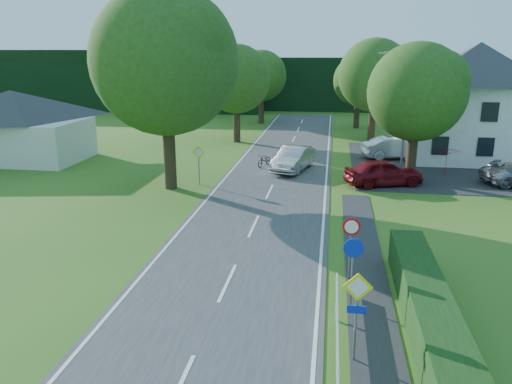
% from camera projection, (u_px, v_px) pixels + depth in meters
% --- Properties ---
extents(road, '(7.00, 80.00, 0.04)m').
position_uv_depth(road, '(260.00, 213.00, 25.47)').
color(road, '#38373A').
rests_on(road, ground).
extents(parking_pad, '(14.00, 16.00, 0.04)m').
position_uv_depth(parking_pad, '(449.00, 165.00, 36.08)').
color(parking_pad, '#232426').
rests_on(parking_pad, ground).
extents(line_edge_left, '(0.12, 80.00, 0.01)m').
position_uv_depth(line_edge_left, '(198.00, 210.00, 25.94)').
color(line_edge_left, white).
rests_on(line_edge_left, road).
extents(line_edge_right, '(0.12, 80.00, 0.01)m').
position_uv_depth(line_edge_right, '(324.00, 216.00, 24.99)').
color(line_edge_right, white).
rests_on(line_edge_right, road).
extents(line_centre, '(0.12, 80.00, 0.01)m').
position_uv_depth(line_centre, '(260.00, 213.00, 25.47)').
color(line_centre, white).
rests_on(line_centre, road).
extents(tree_main, '(9.40, 9.40, 11.64)m').
position_uv_depth(tree_main, '(166.00, 90.00, 28.55)').
color(tree_main, '#214916').
rests_on(tree_main, ground).
extents(tree_left_far, '(7.00, 7.00, 8.58)m').
position_uv_depth(tree_left_far, '(236.00, 94.00, 44.03)').
color(tree_left_far, '#214916').
rests_on(tree_left_far, ground).
extents(tree_right_far, '(7.40, 7.40, 9.09)m').
position_uv_depth(tree_right_far, '(374.00, 91.00, 44.11)').
color(tree_right_far, '#214916').
rests_on(tree_right_far, ground).
extents(tree_left_back, '(6.60, 6.60, 8.07)m').
position_uv_depth(tree_left_back, '(261.00, 87.00, 55.43)').
color(tree_left_back, '#214916').
rests_on(tree_left_back, ground).
extents(tree_right_back, '(6.20, 6.20, 7.56)m').
position_uv_depth(tree_right_back, '(358.00, 92.00, 52.07)').
color(tree_right_back, '#214916').
rests_on(tree_right_back, ground).
extents(tree_right_mid, '(7.00, 7.00, 8.58)m').
position_uv_depth(tree_right_mid, '(415.00, 113.00, 30.66)').
color(tree_right_mid, '#214916').
rests_on(tree_right_mid, ground).
extents(treeline_left, '(44.00, 6.00, 8.00)m').
position_uv_depth(treeline_left, '(102.00, 80.00, 68.35)').
color(treeline_left, black).
rests_on(treeline_left, ground).
extents(treeline_right, '(30.00, 5.00, 7.00)m').
position_uv_depth(treeline_right, '(368.00, 85.00, 67.06)').
color(treeline_right, black).
rests_on(treeline_right, ground).
extents(bungalow_left, '(11.00, 6.50, 5.20)m').
position_uv_depth(bungalow_left, '(14.00, 124.00, 37.14)').
color(bungalow_left, silver).
rests_on(bungalow_left, ground).
extents(house_white, '(10.60, 8.40, 8.60)m').
position_uv_depth(house_white, '(475.00, 100.00, 37.43)').
color(house_white, silver).
rests_on(house_white, ground).
extents(streetlight, '(2.03, 0.18, 8.00)m').
position_uv_depth(streetlight, '(404.00, 107.00, 32.58)').
color(streetlight, gray).
rests_on(streetlight, ground).
extents(sign_priority_right, '(0.78, 0.09, 2.59)m').
position_uv_depth(sign_priority_right, '(357.00, 301.00, 12.94)').
color(sign_priority_right, gray).
rests_on(sign_priority_right, ground).
extents(sign_roundabout, '(0.64, 0.08, 2.37)m').
position_uv_depth(sign_roundabout, '(353.00, 259.00, 15.82)').
color(sign_roundabout, gray).
rests_on(sign_roundabout, ground).
extents(sign_speed_limit, '(0.64, 0.11, 2.37)m').
position_uv_depth(sign_speed_limit, '(351.00, 234.00, 17.69)').
color(sign_speed_limit, gray).
rests_on(sign_speed_limit, ground).
extents(sign_priority_left, '(0.78, 0.09, 2.44)m').
position_uv_depth(sign_priority_left, '(199.00, 158.00, 30.39)').
color(sign_priority_left, gray).
rests_on(sign_priority_left, ground).
extents(moving_car, '(2.87, 5.19, 1.62)m').
position_uv_depth(moving_car, '(293.00, 159.00, 34.23)').
color(moving_car, '#9FA0A4').
rests_on(moving_car, road).
extents(motorcycle, '(1.18, 1.83, 0.91)m').
position_uv_depth(motorcycle, '(264.00, 160.00, 35.48)').
color(motorcycle, black).
rests_on(motorcycle, road).
extents(parked_car_red, '(5.09, 3.32, 1.61)m').
position_uv_depth(parked_car_red, '(384.00, 172.00, 30.45)').
color(parked_car_red, maroon).
rests_on(parked_car_red, parking_pad).
extents(parked_car_silver_a, '(5.30, 2.99, 1.65)m').
position_uv_depth(parked_car_silver_a, '(395.00, 148.00, 37.93)').
color(parked_car_silver_a, silver).
rests_on(parked_car_silver_a, parking_pad).
extents(parasol, '(2.15, 2.18, 1.90)m').
position_uv_depth(parasol, '(447.00, 162.00, 32.66)').
color(parasol, red).
rests_on(parasol, parking_pad).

